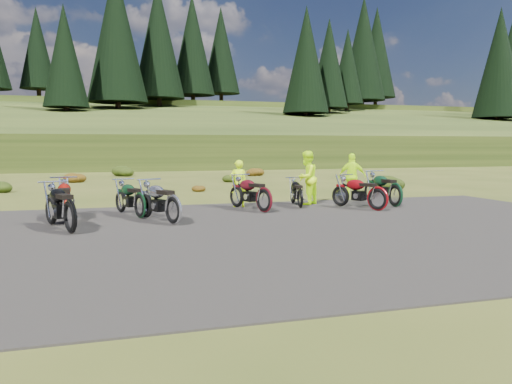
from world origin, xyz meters
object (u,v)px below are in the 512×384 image
object	(u,v)px
motorcycle_3	(174,226)
person_middle	(238,184)
motorcycle_7	(395,208)
motorcycle_0	(71,235)

from	to	relation	value
motorcycle_3	person_middle	size ratio (longest dim) A/B	1.41
person_middle	motorcycle_7	bearing A→B (deg)	169.66
motorcycle_0	motorcycle_3	size ratio (longest dim) A/B	1.03
motorcycle_0	person_middle	bearing A→B (deg)	-74.48
motorcycle_0	person_middle	distance (m)	6.50
motorcycle_0	motorcycle_3	bearing A→B (deg)	-97.14
motorcycle_7	person_middle	xyz separation A→B (m)	(-5.14, 1.52, 0.80)
motorcycle_7	person_middle	world-z (taller)	person_middle
motorcycle_0	motorcycle_3	distance (m)	2.60
motorcycle_7	person_middle	size ratio (longest dim) A/B	1.45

